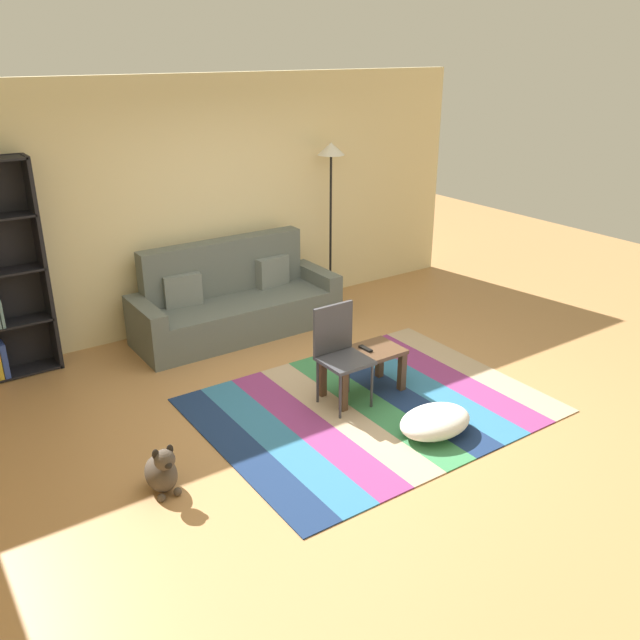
# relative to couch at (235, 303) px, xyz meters

# --- Properties ---
(ground_plane) EXTENTS (14.00, 14.00, 0.00)m
(ground_plane) POSITION_rel_couch_xyz_m (0.01, -2.02, -0.34)
(ground_plane) COLOR #B27F4C
(back_wall) EXTENTS (6.80, 0.10, 2.70)m
(back_wall) POSITION_rel_couch_xyz_m (0.01, 0.53, 1.01)
(back_wall) COLOR beige
(back_wall) RESTS_ON ground_plane
(rug) EXTENTS (2.88, 2.23, 0.01)m
(rug) POSITION_rel_couch_xyz_m (0.20, -2.16, -0.33)
(rug) COLOR navy
(rug) RESTS_ON ground_plane
(couch) EXTENTS (2.26, 0.80, 1.00)m
(couch) POSITION_rel_couch_xyz_m (0.00, 0.00, 0.00)
(couch) COLOR #59605B
(couch) RESTS_ON ground_plane
(coffee_table) EXTENTS (0.75, 0.40, 0.40)m
(coffee_table) POSITION_rel_couch_xyz_m (0.28, -1.94, -0.01)
(coffee_table) COLOR #513826
(coffee_table) RESTS_ON rug
(pouf) EXTENTS (0.65, 0.45, 0.21)m
(pouf) POSITION_rel_couch_xyz_m (0.35, -2.82, -0.22)
(pouf) COLOR white
(pouf) RESTS_ON rug
(dog) EXTENTS (0.22, 0.35, 0.40)m
(dog) POSITION_rel_couch_xyz_m (-1.78, -2.27, -0.18)
(dog) COLOR #473D33
(dog) RESTS_ON ground_plane
(standing_lamp) EXTENTS (0.32, 0.32, 1.93)m
(standing_lamp) POSITION_rel_couch_xyz_m (1.44, 0.20, 1.27)
(standing_lamp) COLOR black
(standing_lamp) RESTS_ON ground_plane
(tv_remote) EXTENTS (0.05, 0.15, 0.02)m
(tv_remote) POSITION_rel_couch_xyz_m (0.33, -1.90, 0.09)
(tv_remote) COLOR black
(tv_remote) RESTS_ON coffee_table
(folding_chair) EXTENTS (0.40, 0.40, 0.90)m
(folding_chair) POSITION_rel_couch_xyz_m (0.01, -1.94, 0.20)
(folding_chair) COLOR #38383D
(folding_chair) RESTS_ON ground_plane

